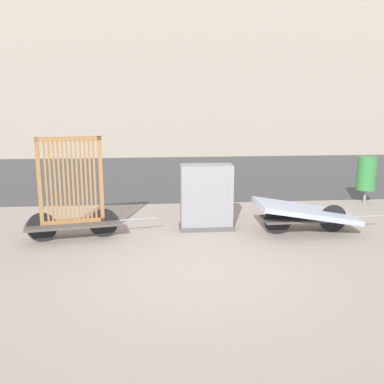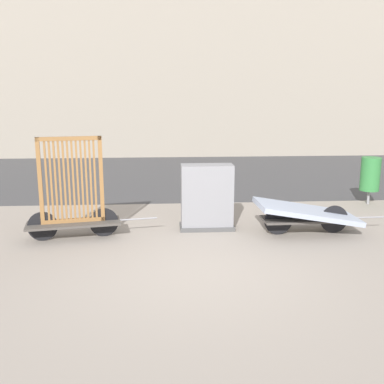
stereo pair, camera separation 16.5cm
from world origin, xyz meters
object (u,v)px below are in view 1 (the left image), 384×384
(utility_cabinet, at_px, (206,199))
(bike_cart_with_mattress, at_px, (306,213))
(trash_bin, at_px, (367,174))
(bike_cart_with_bedframe, at_px, (72,203))

(utility_cabinet, bearing_deg, bike_cart_with_mattress, -13.25)
(utility_cabinet, height_order, trash_bin, utility_cabinet)
(utility_cabinet, bearing_deg, bike_cart_with_bedframe, -170.05)
(trash_bin, bearing_deg, utility_cabinet, -156.62)
(bike_cart_with_mattress, height_order, trash_bin, trash_bin)
(bike_cart_with_mattress, xyz_separation_m, trash_bin, (2.21, 2.19, 0.33))
(utility_cabinet, bearing_deg, trash_bin, 23.38)
(bike_cart_with_mattress, distance_m, trash_bin, 3.13)
(bike_cart_with_bedframe, bearing_deg, trash_bin, 8.36)
(bike_cart_with_mattress, bearing_deg, bike_cart_with_bedframe, 178.33)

